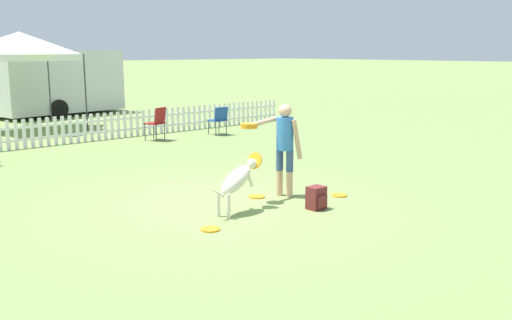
{
  "coord_description": "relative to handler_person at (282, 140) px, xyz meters",
  "views": [
    {
      "loc": [
        -5.54,
        -6.91,
        2.39
      ],
      "look_at": [
        0.21,
        -0.51,
        0.74
      ],
      "focal_mm": 40.0,
      "sensor_mm": 36.0,
      "label": 1
    }
  ],
  "objects": [
    {
      "name": "frisbee_midfield",
      "position": [
        0.75,
        -0.61,
        -0.95
      ],
      "size": [
        0.27,
        0.27,
        0.02
      ],
      "color": "orange",
      "rests_on": "ground_plane"
    },
    {
      "name": "folding_chair_green_right",
      "position": [
        1.72,
        6.55,
        -0.42
      ],
      "size": [
        0.57,
        0.58,
        0.9
      ],
      "rotation": [
        0.0,
        0.0,
        3.5
      ],
      "color": "#333338",
      "rests_on": "ground_plane"
    },
    {
      "name": "handler_person",
      "position": [
        0.0,
        0.0,
        0.0
      ],
      "size": [
        1.01,
        0.51,
        1.54
      ],
      "rotation": [
        0.0,
        0.0,
        -4.52
      ],
      "color": "tan",
      "rests_on": "ground_plane"
    },
    {
      "name": "picket_fence",
      "position": [
        -0.92,
        7.66,
        -0.59
      ],
      "size": [
        16.27,
        0.04,
        0.73
      ],
      "color": "white",
      "rests_on": "ground_plane"
    },
    {
      "name": "backpack_on_grass",
      "position": [
        -0.13,
        -0.89,
        -0.79
      ],
      "size": [
        0.26,
        0.25,
        0.35
      ],
      "color": "maroon",
      "rests_on": "ground_plane"
    },
    {
      "name": "frisbee_near_handler",
      "position": [
        -0.34,
        0.25,
        -0.95
      ],
      "size": [
        0.27,
        0.27,
        0.02
      ],
      "color": "orange",
      "rests_on": "ground_plane"
    },
    {
      "name": "frisbee_near_dog",
      "position": [
        -1.98,
        -0.64,
        -0.95
      ],
      "size": [
        0.27,
        0.27,
        0.02
      ],
      "color": "orange",
      "rests_on": "ground_plane"
    },
    {
      "name": "folding_chair_blue_left",
      "position": [
        3.6,
        6.25,
        -0.48
      ],
      "size": [
        0.46,
        0.48,
        0.81
      ],
      "rotation": [
        0.0,
        0.0,
        3.09
      ],
      "color": "#333338",
      "rests_on": "ground_plane"
    },
    {
      "name": "equipment_trailer",
      "position": [
        2.24,
        14.32,
        0.31
      ],
      "size": [
        5.51,
        2.76,
        2.4
      ],
      "rotation": [
        0.0,
        0.0,
        0.14
      ],
      "color": "silver",
      "rests_on": "ground_plane"
    },
    {
      "name": "canopy_tent_main",
      "position": [
        -0.14,
        11.04,
        1.55
      ],
      "size": [
        2.75,
        2.75,
        2.94
      ],
      "color": "#333338",
      "rests_on": "ground_plane"
    },
    {
      "name": "ground_plane",
      "position": [
        -0.92,
        0.36,
        -0.96
      ],
      "size": [
        240.0,
        240.0,
        0.0
      ],
      "primitive_type": "plane",
      "color": "olive"
    },
    {
      "name": "leaping_dog",
      "position": [
        -1.17,
        -0.24,
        -0.45
      ],
      "size": [
        1.13,
        0.43,
        0.85
      ],
      "rotation": [
        0.0,
        0.0,
        -1.38
      ],
      "color": "beige",
      "rests_on": "ground_plane"
    }
  ]
}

